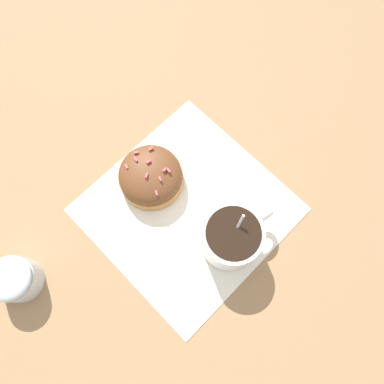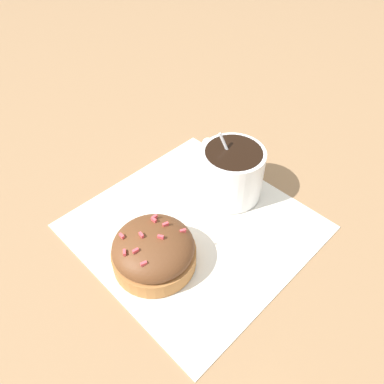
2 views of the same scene
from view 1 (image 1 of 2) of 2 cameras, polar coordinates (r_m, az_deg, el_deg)
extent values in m
plane|color=#93704C|center=(0.59, -0.69, -2.71)|extent=(3.00, 3.00, 0.00)
cube|color=white|center=(0.59, -0.69, -2.67)|extent=(0.30, 0.30, 0.00)
cylinder|color=white|center=(0.55, 6.07, -6.84)|extent=(0.09, 0.09, 0.07)
cylinder|color=black|center=(0.52, 6.42, -6.23)|extent=(0.08, 0.08, 0.01)
torus|color=white|center=(0.56, 10.35, -4.11)|extent=(0.02, 0.05, 0.04)
ellipsoid|color=silver|center=(0.58, 6.79, -5.18)|extent=(0.02, 0.03, 0.01)
cylinder|color=silver|center=(0.53, 6.02, -7.03)|extent=(0.01, 0.05, 0.09)
cylinder|color=#B2753D|center=(0.60, -5.98, 2.37)|extent=(0.10, 0.10, 0.02)
ellipsoid|color=brown|center=(0.58, -6.16, 2.98)|extent=(0.10, 0.10, 0.04)
cube|color=#EA4C56|center=(0.57, -8.42, 5.06)|extent=(0.01, 0.00, 0.00)
cube|color=#EA4C56|center=(0.58, -8.49, 5.95)|extent=(0.01, 0.01, 0.00)
cube|color=#EA4C56|center=(0.55, -5.18, 1.66)|extent=(0.01, 0.01, 0.00)
cube|color=#EA4C56|center=(0.56, -4.18, 3.39)|extent=(0.00, 0.01, 0.00)
cube|color=#EA4C56|center=(0.57, -9.95, 3.83)|extent=(0.01, 0.01, 0.00)
cube|color=#EA4C56|center=(0.58, -6.27, 6.57)|extent=(0.00, 0.01, 0.00)
cube|color=#EA4C56|center=(0.56, -6.63, 4.60)|extent=(0.00, 0.01, 0.00)
cube|color=#EA4C56|center=(0.56, -6.94, 2.48)|extent=(0.01, 0.01, 0.00)
cube|color=#EA4C56|center=(0.56, -3.62, 3.30)|extent=(0.01, 0.00, 0.00)
cube|color=#EA4C56|center=(0.55, -5.43, -0.18)|extent=(0.01, 0.01, 0.00)
cylinder|color=silver|center=(0.61, -25.08, -12.02)|extent=(0.06, 0.06, 0.04)
ellipsoid|color=silver|center=(0.59, -26.19, -11.73)|extent=(0.06, 0.06, 0.02)
camera|label=2|loc=(0.41, -55.81, 12.55)|focal=35.00mm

